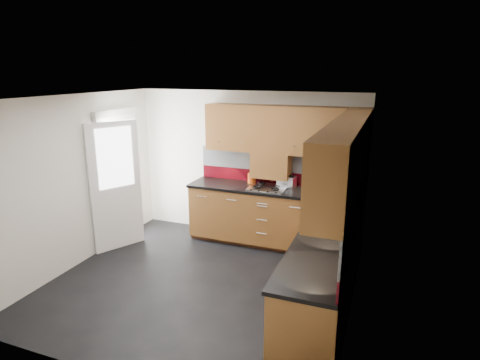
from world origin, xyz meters
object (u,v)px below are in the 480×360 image
at_px(gas_hob, 268,188).
at_px(toaster, 287,182).
at_px(food_processor, 338,196).
at_px(utensil_pot, 252,177).

distance_m(gas_hob, toaster, 0.31).
height_order(gas_hob, toaster, toaster).
height_order(toaster, food_processor, food_processor).
distance_m(gas_hob, utensil_pot, 0.40).
bearing_deg(food_processor, toaster, 145.51).
height_order(utensil_pot, toaster, utensil_pot).
xyz_separation_m(gas_hob, utensil_pot, (-0.33, 0.21, 0.09)).
relative_size(gas_hob, utensil_pot, 1.21).
bearing_deg(gas_hob, toaster, 28.62).
distance_m(utensil_pot, food_processor, 1.59).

